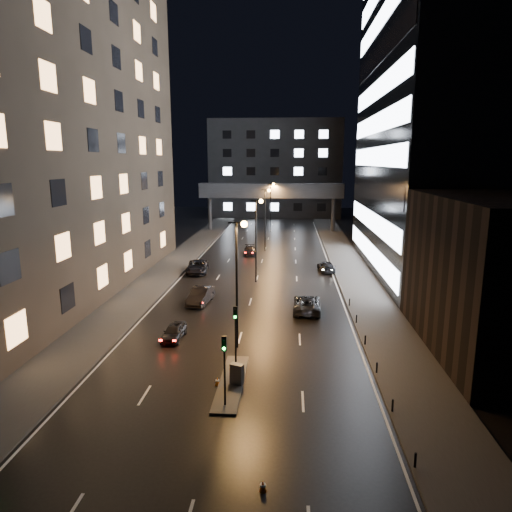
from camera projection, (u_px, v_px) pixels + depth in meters
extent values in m
plane|color=black|center=(262.00, 261.00, 67.57)|extent=(160.00, 160.00, 0.00)
cube|color=#383533|center=(170.00, 267.00, 63.58)|extent=(5.00, 110.00, 0.15)
cube|color=#383533|center=(352.00, 270.00, 61.76)|extent=(5.00, 110.00, 0.15)
cube|color=#2D2319|center=(47.00, 110.00, 49.50)|extent=(15.00, 48.00, 40.00)
cube|color=black|center=(500.00, 276.00, 34.62)|extent=(10.00, 18.00, 12.00)
cube|color=black|center=(459.00, 96.00, 57.23)|extent=(20.00, 36.00, 45.00)
cube|color=#333335|center=(276.00, 169.00, 121.62)|extent=(34.00, 14.00, 25.00)
cube|color=#333335|center=(271.00, 190.00, 95.11)|extent=(30.00, 3.00, 3.00)
cylinder|color=#333335|center=(210.00, 214.00, 97.08)|extent=(0.80, 0.80, 7.00)
cylinder|color=#333335|center=(333.00, 215.00, 95.19)|extent=(0.80, 0.80, 7.00)
cube|color=#383533|center=(231.00, 382.00, 30.44)|extent=(1.60, 8.00, 0.15)
cylinder|color=black|center=(236.00, 342.00, 32.50)|extent=(0.12, 0.12, 3.50)
cube|color=black|center=(235.00, 313.00, 32.05)|extent=(0.28, 0.22, 0.90)
sphere|color=#0CFF33|center=(235.00, 317.00, 31.97)|extent=(0.18, 0.18, 0.18)
cylinder|color=black|center=(225.00, 378.00, 27.14)|extent=(0.12, 0.12, 3.50)
cube|color=black|center=(224.00, 343.00, 26.69)|extent=(0.28, 0.22, 0.90)
sphere|color=#0CFF33|center=(224.00, 349.00, 26.61)|extent=(0.18, 0.18, 0.18)
cylinder|color=black|center=(415.00, 461.00, 21.83)|extent=(0.12, 0.12, 0.90)
cylinder|color=black|center=(392.00, 407.00, 26.71)|extent=(0.12, 0.12, 0.90)
cylinder|color=black|center=(377.00, 369.00, 31.59)|extent=(0.12, 0.12, 0.90)
cylinder|color=black|center=(365.00, 341.00, 36.47)|extent=(0.12, 0.12, 0.90)
cylinder|color=black|center=(356.00, 320.00, 41.35)|extent=(0.12, 0.12, 0.90)
cylinder|color=black|center=(350.00, 303.00, 46.23)|extent=(0.12, 0.12, 0.90)
cylinder|color=black|center=(237.00, 287.00, 35.31)|extent=(0.18, 0.18, 10.00)
cylinder|color=black|center=(236.00, 223.00, 34.28)|extent=(1.20, 0.12, 0.12)
sphere|color=#FF9E38|center=(244.00, 224.00, 34.26)|extent=(0.50, 0.50, 0.50)
cylinder|color=black|center=(256.00, 242.00, 54.83)|extent=(0.18, 0.18, 10.00)
cylinder|color=black|center=(256.00, 200.00, 53.81)|extent=(1.20, 0.12, 0.12)
sphere|color=#FF9E38|center=(261.00, 201.00, 53.78)|extent=(0.50, 0.50, 0.50)
cylinder|color=black|center=(265.00, 221.00, 74.35)|extent=(0.18, 0.18, 10.00)
cylinder|color=black|center=(265.00, 190.00, 73.33)|extent=(1.20, 0.12, 0.12)
sphere|color=#FF9E38|center=(269.00, 190.00, 73.31)|extent=(0.50, 0.50, 0.50)
cylinder|color=black|center=(270.00, 208.00, 93.88)|extent=(0.18, 0.18, 10.00)
cylinder|color=black|center=(271.00, 184.00, 92.85)|extent=(1.20, 0.12, 0.12)
sphere|color=#FF9E38|center=(274.00, 184.00, 92.83)|extent=(0.50, 0.50, 0.50)
imported|color=black|center=(174.00, 332.00, 37.89)|extent=(1.67, 3.80, 1.27)
imported|color=black|center=(201.00, 296.00, 47.39)|extent=(2.31, 5.18, 1.65)
imported|color=black|center=(197.00, 267.00, 60.42)|extent=(3.25, 5.99, 1.59)
imported|color=black|center=(250.00, 250.00, 72.16)|extent=(2.34, 4.68, 1.31)
imported|color=black|center=(307.00, 304.00, 44.87)|extent=(2.78, 5.70, 1.56)
imported|color=black|center=(326.00, 267.00, 61.15)|extent=(2.37, 4.78, 1.33)
cube|color=#535355|center=(237.00, 374.00, 30.00)|extent=(0.97, 0.75, 1.36)
cone|color=orange|center=(217.00, 381.00, 30.13)|extent=(0.35, 0.35, 0.57)
cone|color=orange|center=(263.00, 486.00, 20.44)|extent=(0.37, 0.37, 0.52)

